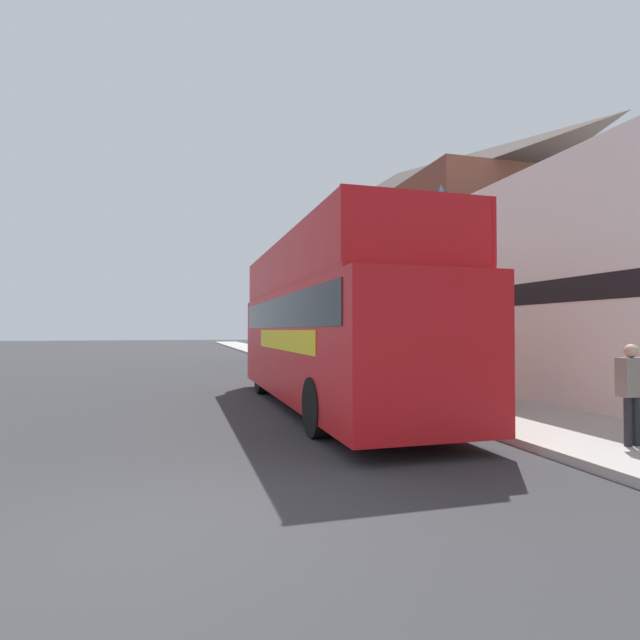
# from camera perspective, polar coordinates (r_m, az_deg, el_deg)

# --- Properties ---
(ground_plane) EXTENTS (144.00, 144.00, 0.00)m
(ground_plane) POSITION_cam_1_polar(r_m,az_deg,el_deg) (25.85, -16.54, -5.31)
(ground_plane) COLOR #333335
(sidewalk) EXTENTS (3.17, 108.00, 0.14)m
(sidewalk) POSITION_cam_1_polar(r_m,az_deg,el_deg) (23.86, 0.88, -5.54)
(sidewalk) COLOR #ADAAA3
(sidewalk) RESTS_ON ground_plane
(brick_terrace_rear) EXTENTS (6.00, 20.61, 10.44)m
(brick_terrace_rear) POSITION_cam_1_polar(r_m,az_deg,el_deg) (27.53, 8.86, 5.80)
(brick_terrace_rear) COLOR brown
(brick_terrace_rear) RESTS_ON ground_plane
(tour_bus) EXTENTS (2.62, 10.51, 3.99)m
(tour_bus) POSITION_cam_1_polar(r_m,az_deg,el_deg) (12.18, 0.89, -1.54)
(tour_bus) COLOR red
(tour_bus) RESTS_ON ground_plane
(parked_car_ahead_of_bus) EXTENTS (1.98, 4.00, 1.53)m
(parked_car_ahead_of_bus) POSITION_cam_1_polar(r_m,az_deg,el_deg) (20.66, -4.28, -4.44)
(parked_car_ahead_of_bus) COLOR silver
(parked_car_ahead_of_bus) RESTS_ON ground_plane
(pedestrian_nearest) EXTENTS (0.40, 0.22, 1.54)m
(pedestrian_nearest) POSITION_cam_1_polar(r_m,az_deg,el_deg) (8.97, 32.03, -6.27)
(pedestrian_nearest) COLOR #232328
(pedestrian_nearest) RESTS_ON sidewalk
(lamp_post_nearest) EXTENTS (0.35, 0.35, 5.04)m
(lamp_post_nearest) POSITION_cam_1_polar(r_m,az_deg,el_deg) (11.61, 13.68, 7.27)
(lamp_post_nearest) COLOR black
(lamp_post_nearest) RESTS_ON sidewalk
(lamp_post_second) EXTENTS (0.35, 0.35, 4.51)m
(lamp_post_second) POSITION_cam_1_polar(r_m,az_deg,el_deg) (19.26, 1.30, 2.93)
(lamp_post_second) COLOR black
(lamp_post_second) RESTS_ON sidewalk
(lamp_post_third) EXTENTS (0.35, 0.35, 4.59)m
(lamp_post_third) POSITION_cam_1_polar(r_m,az_deg,el_deg) (27.40, -3.37, 1.82)
(lamp_post_third) COLOR black
(lamp_post_third) RESTS_ON sidewalk
(litter_bin) EXTENTS (0.48, 0.48, 1.04)m
(litter_bin) POSITION_cam_1_polar(r_m,az_deg,el_deg) (12.43, 19.47, -6.66)
(litter_bin) COLOR black
(litter_bin) RESTS_ON sidewalk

